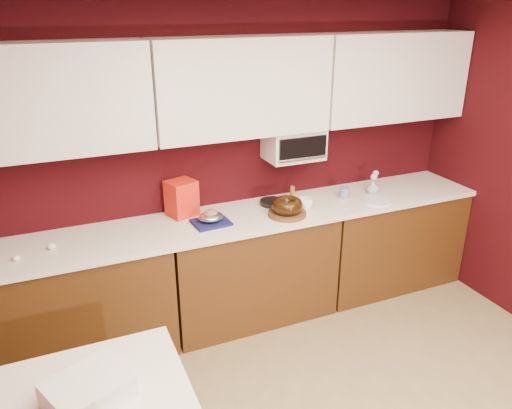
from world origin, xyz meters
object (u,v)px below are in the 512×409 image
at_px(foil_ham_nest, 211,217).
at_px(flower_vase, 373,186).
at_px(bundt_cake, 287,206).
at_px(newspaper_stack, 88,391).
at_px(pandoro_box, 182,198).
at_px(coffee_mug, 305,202).
at_px(toaster_oven, 293,144).
at_px(blue_jar, 344,193).

distance_m(foil_ham_nest, flower_vase, 1.48).
height_order(foil_ham_nest, flower_vase, flower_vase).
xyz_separation_m(bundt_cake, newspaper_stack, (-1.61, -1.23, -0.17)).
bearing_deg(flower_vase, bundt_cake, -171.25).
bearing_deg(pandoro_box, coffee_mug, -34.31).
distance_m(foil_ham_nest, pandoro_box, 0.30).
bearing_deg(bundt_cake, pandoro_box, 156.24).
height_order(toaster_oven, flower_vase, toaster_oven).
bearing_deg(bundt_cake, flower_vase, 8.75).
height_order(flower_vase, newspaper_stack, flower_vase).
height_order(foil_ham_nest, blue_jar, same).
bearing_deg(coffee_mug, toaster_oven, 89.98).
bearing_deg(foil_ham_nest, flower_vase, 2.09).
relative_size(bundt_cake, flower_vase, 1.95).
relative_size(bundt_cake, coffee_mug, 2.19).
bearing_deg(bundt_cake, toaster_oven, 56.72).
distance_m(foil_ham_nest, coffee_mug, 0.78).
distance_m(foil_ham_nest, blue_jar, 1.19).
bearing_deg(blue_jar, toaster_oven, 160.23).
bearing_deg(pandoro_box, newspaper_stack, -137.53).
relative_size(coffee_mug, blue_jar, 1.22).
bearing_deg(foil_ham_nest, toaster_oven, 14.95).
distance_m(coffee_mug, flower_vase, 0.70).
distance_m(bundt_cake, flower_vase, 0.90).
bearing_deg(toaster_oven, newspaper_stack, -139.76).
xyz_separation_m(coffee_mug, flower_vase, (0.70, 0.08, 0.01)).
xyz_separation_m(foil_ham_nest, newspaper_stack, (-1.02, -1.32, -0.14)).
bearing_deg(pandoro_box, foil_ham_nest, -76.43).
xyz_separation_m(bundt_cake, pandoro_box, (-0.74, 0.32, 0.06)).
bearing_deg(coffee_mug, foil_ham_nest, 178.11).
height_order(toaster_oven, bundt_cake, toaster_oven).
bearing_deg(bundt_cake, coffee_mug, 16.72).
bearing_deg(newspaper_stack, coffee_mug, 35.64).
distance_m(bundt_cake, newspaper_stack, 2.04).
relative_size(toaster_oven, pandoro_box, 1.62).
xyz_separation_m(toaster_oven, pandoro_box, (-0.93, 0.03, -0.34)).
xyz_separation_m(pandoro_box, newspaper_stack, (-0.87, -1.56, -0.23)).
relative_size(bundt_cake, newspaper_stack, 0.71).
relative_size(toaster_oven, blue_jar, 5.01).
relative_size(toaster_oven, foil_ham_nest, 2.43).
xyz_separation_m(toaster_oven, coffee_mug, (-0.00, -0.23, -0.42)).
bearing_deg(blue_jar, flower_vase, -0.97).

